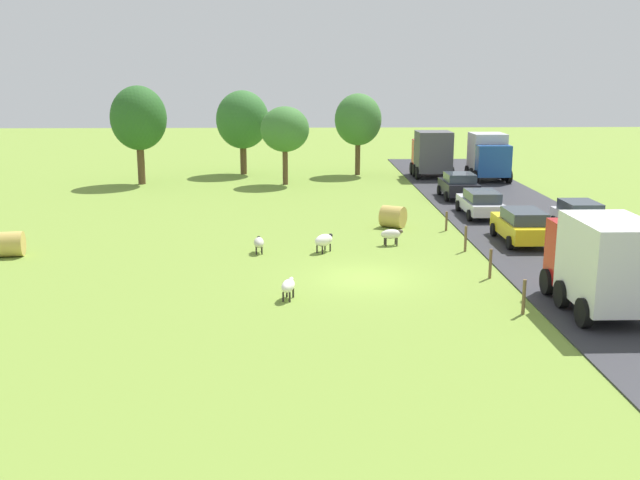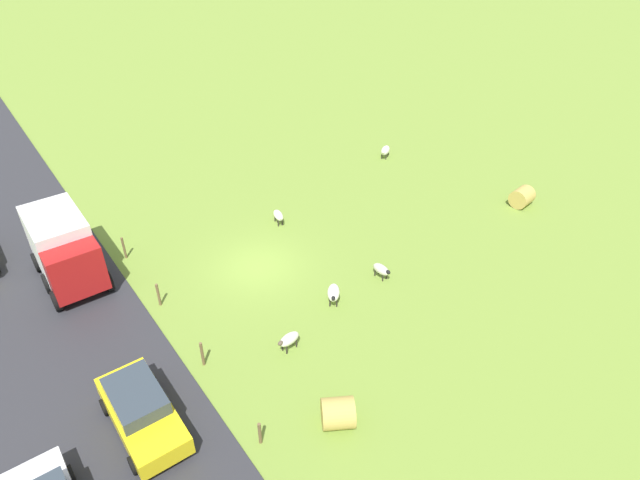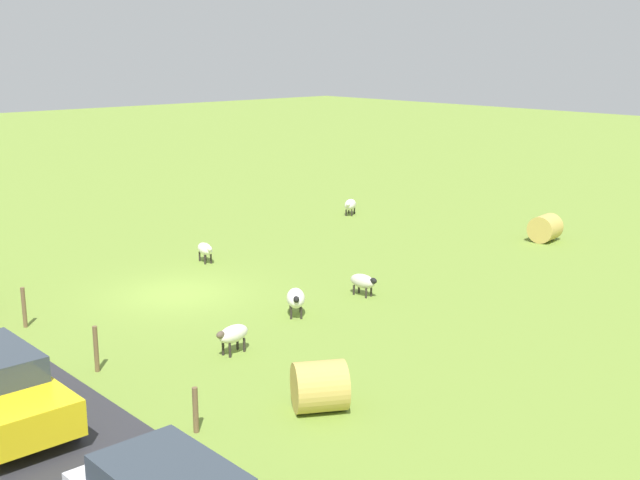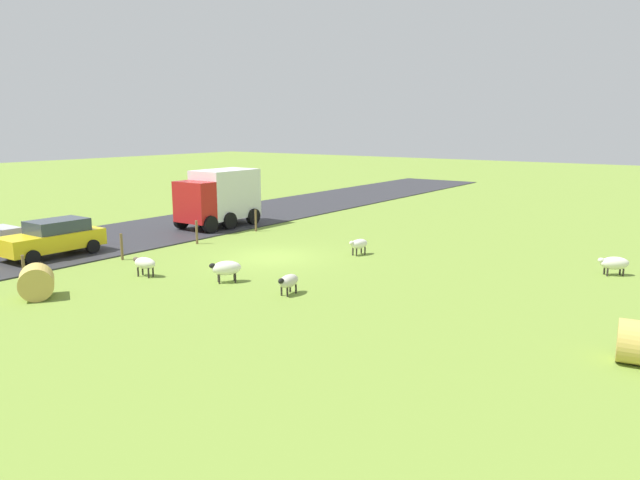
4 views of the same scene
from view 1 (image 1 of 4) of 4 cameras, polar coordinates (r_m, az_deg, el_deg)
The scene contains 23 objects.
ground_plane at distance 29.44m, azimuth 3.40°, elevation -2.99°, with size 160.00×160.00×0.00m, color olive.
road_strip at distance 31.79m, azimuth 21.22°, elevation -2.60°, with size 8.00×80.00×0.06m, color #2D2D33.
sheep_0 at distance 26.56m, azimuth -2.50°, elevation -3.60°, with size 0.65×1.15×0.75m.
sheep_2 at distance 34.91m, azimuth 5.60°, elevation 0.45°, with size 1.13×0.62×0.78m.
sheep_3 at distance 33.43m, azimuth 0.30°, elevation -0.02°, with size 1.12×1.22×0.84m.
sheep_4 at distance 33.40m, azimuth -4.80°, elevation -0.20°, with size 0.53×1.10×0.73m.
hay_bale_0 at distance 35.52m, azimuth -23.09°, elevation -0.30°, with size 1.13×1.13×1.16m, color tan.
hay_bale_1 at distance 38.98m, azimuth 5.73°, elevation 1.83°, with size 1.15×1.15×1.17m, color tan.
tree_0 at distance 55.04m, azimuth -14.01°, elevation 9.21°, with size 4.04×4.04×7.13m.
tree_1 at distance 59.06m, azimuth -6.08°, elevation 9.32°, with size 4.19×4.19×6.66m.
tree_2 at distance 58.46m, azimuth 3.00°, elevation 9.37°, with size 3.71×3.71×6.43m.
tree_3 at distance 53.35m, azimuth -2.77°, elevation 8.63°, with size 3.53×3.53×5.67m.
fence_post_0 at distance 25.87m, azimuth 15.66°, elevation -4.32°, with size 0.12×0.12×1.24m, color brown.
fence_post_1 at distance 30.00m, azimuth 13.18°, elevation -1.82°, with size 0.12×0.12×1.21m, color brown.
fence_post_2 at distance 34.21m, azimuth 11.32°, elevation 0.09°, with size 0.12×0.12×1.20m, color brown.
fence_post_3 at distance 38.50m, azimuth 9.86°, elevation 1.46°, with size 0.12×0.12×1.02m, color brown.
truck_0 at distance 57.61m, azimuth 8.76°, elevation 6.73°, with size 2.88×3.95×3.57m.
truck_1 at distance 26.62m, azimuth 21.25°, elevation -1.54°, with size 2.65×4.89×3.30m.
truck_2 at distance 56.56m, azimuth 13.04°, elevation 6.39°, with size 2.75×3.87×3.51m.
car_0 at distance 39.43m, azimuth 19.75°, elevation 1.71°, with size 2.08×4.13×1.59m.
car_1 at distance 36.29m, azimuth 15.52°, elevation 1.11°, with size 2.10×4.45×1.64m.
car_2 at distance 48.19m, azimuth 10.80°, elevation 4.24°, with size 2.22×3.84×1.67m.
car_3 at distance 42.42m, azimuth 12.47°, elevation 2.87°, with size 2.08×4.49×1.49m.
Camera 1 is at (-2.53, -28.18, 8.14)m, focal length 40.91 mm.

